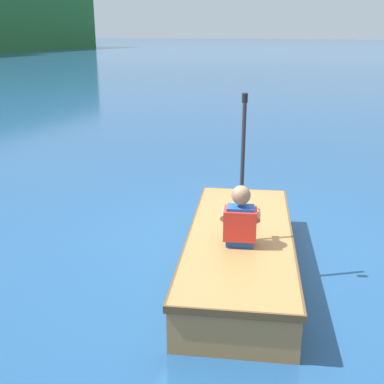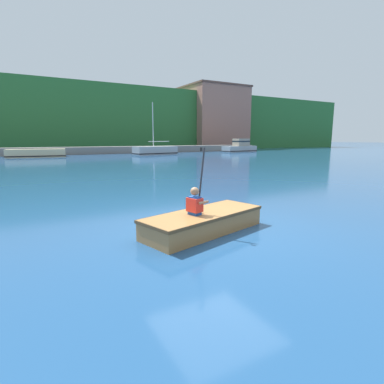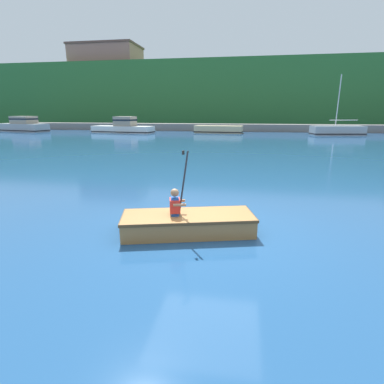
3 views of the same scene
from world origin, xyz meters
TOP-DOWN VIEW (x-y plane):
  - ground_plane at (0.00, 0.00)m, footprint 300.00×300.00m
  - shoreline_ridge at (0.00, 50.68)m, footprint 120.00×20.00m
  - waterfront_warehouse_left at (-23.03, 46.24)m, footprint 11.20×7.26m
  - marina_dock at (0.00, 34.04)m, footprint 58.33×2.40m
  - moored_boat_dock_west_end at (-26.90, 28.60)m, footprint 7.17×3.81m
  - moored_boat_dock_west_inner at (-13.52, 28.59)m, footprint 7.74×3.20m
  - moored_boat_dock_center_near at (10.52, 28.73)m, footprint 5.67×2.70m
  - moored_boat_dock_center_far at (-2.28, 30.00)m, footprint 5.77×2.49m
  - rowboat_foreground at (-0.35, -0.15)m, footprint 2.91×1.66m
  - person_paddler at (-0.64, -0.23)m, footprint 0.42×0.41m

SIDE VIEW (x-z plane):
  - ground_plane at x=0.00m, z-range 0.00..0.00m
  - rowboat_foreground at x=-0.35m, z-range 0.03..0.44m
  - moored_boat_dock_center_far at x=-2.28m, z-range -0.03..0.81m
  - marina_dock at x=0.00m, z-range 0.00..0.90m
  - moored_boat_dock_center_near at x=10.52m, z-range -2.59..3.54m
  - moored_boat_dock_west_inner at x=-13.52m, z-range -0.32..1.57m
  - person_paddler at x=-0.64m, z-range 0.01..1.34m
  - moored_boat_dock_west_end at x=-26.90m, z-range -0.22..1.66m
  - shoreline_ridge at x=0.00m, z-range 0.00..10.04m
  - waterfront_warehouse_left at x=-23.03m, z-range 0.01..13.32m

